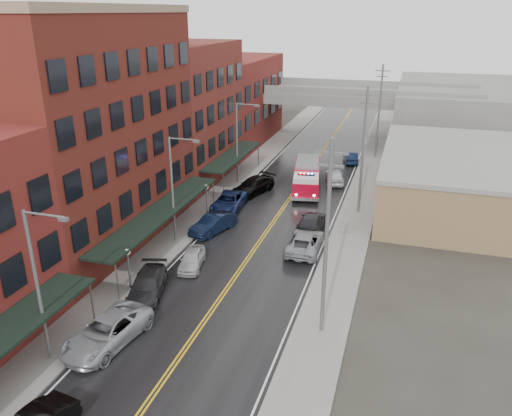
# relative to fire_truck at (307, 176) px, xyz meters

# --- Properties ---
(road) EXTENTS (11.00, 160.00, 0.02)m
(road) POSITION_rel_fire_truck_xyz_m (-1.15, -9.78, -1.65)
(road) COLOR black
(road) RESTS_ON ground
(sidewalk_left) EXTENTS (3.00, 160.00, 0.15)m
(sidewalk_left) POSITION_rel_fire_truck_xyz_m (-8.45, -9.78, -1.58)
(sidewalk_left) COLOR slate
(sidewalk_left) RESTS_ON ground
(sidewalk_right) EXTENTS (3.00, 160.00, 0.15)m
(sidewalk_right) POSITION_rel_fire_truck_xyz_m (6.15, -9.78, -1.58)
(sidewalk_right) COLOR slate
(sidewalk_right) RESTS_ON ground
(curb_left) EXTENTS (0.30, 160.00, 0.15)m
(curb_left) POSITION_rel_fire_truck_xyz_m (-6.80, -9.78, -1.58)
(curb_left) COLOR gray
(curb_left) RESTS_ON ground
(curb_right) EXTENTS (0.30, 160.00, 0.15)m
(curb_right) POSITION_rel_fire_truck_xyz_m (4.50, -9.78, -1.58)
(curb_right) COLOR gray
(curb_right) RESTS_ON ground
(brick_building_b) EXTENTS (9.00, 20.00, 18.00)m
(brick_building_b) POSITION_rel_fire_truck_xyz_m (-14.45, -16.78, 7.34)
(brick_building_b) COLOR maroon
(brick_building_b) RESTS_ON ground
(brick_building_c) EXTENTS (9.00, 15.00, 15.00)m
(brick_building_c) POSITION_rel_fire_truck_xyz_m (-14.45, 0.72, 5.84)
(brick_building_c) COLOR maroon
(brick_building_c) RESTS_ON ground
(brick_building_far) EXTENTS (9.00, 20.00, 12.00)m
(brick_building_far) POSITION_rel_fire_truck_xyz_m (-14.45, 18.22, 4.34)
(brick_building_far) COLOR maroon
(brick_building_far) RESTS_ON ground
(tan_building) EXTENTS (14.00, 22.00, 5.00)m
(tan_building) POSITION_rel_fire_truck_xyz_m (14.85, 0.22, 0.84)
(tan_building) COLOR olive
(tan_building) RESTS_ON ground
(right_far_block) EXTENTS (18.00, 30.00, 8.00)m
(right_far_block) POSITION_rel_fire_truck_xyz_m (16.85, 30.22, 2.34)
(right_far_block) COLOR slate
(right_far_block) RESTS_ON ground
(awning_1) EXTENTS (2.60, 18.00, 3.09)m
(awning_1) POSITION_rel_fire_truck_xyz_m (-8.64, -16.78, 1.33)
(awning_1) COLOR black
(awning_1) RESTS_ON ground
(awning_2) EXTENTS (2.60, 13.00, 3.09)m
(awning_2) POSITION_rel_fire_truck_xyz_m (-8.64, 0.72, 1.33)
(awning_2) COLOR black
(awning_2) RESTS_ON ground
(globe_lamp_1) EXTENTS (0.44, 0.44, 3.12)m
(globe_lamp_1) POSITION_rel_fire_truck_xyz_m (-7.55, -23.78, 0.66)
(globe_lamp_1) COLOR #59595B
(globe_lamp_1) RESTS_ON ground
(globe_lamp_2) EXTENTS (0.44, 0.44, 3.12)m
(globe_lamp_2) POSITION_rel_fire_truck_xyz_m (-7.55, -9.78, 0.66)
(globe_lamp_2) COLOR #59595B
(globe_lamp_2) RESTS_ON ground
(street_lamp_0) EXTENTS (2.64, 0.22, 9.00)m
(street_lamp_0) POSITION_rel_fire_truck_xyz_m (-7.70, -31.78, 3.53)
(street_lamp_0) COLOR #59595B
(street_lamp_0) RESTS_ON ground
(street_lamp_1) EXTENTS (2.64, 0.22, 9.00)m
(street_lamp_1) POSITION_rel_fire_truck_xyz_m (-7.70, -15.78, 3.53)
(street_lamp_1) COLOR #59595B
(street_lamp_1) RESTS_ON ground
(street_lamp_2) EXTENTS (2.64, 0.22, 9.00)m
(street_lamp_2) POSITION_rel_fire_truck_xyz_m (-7.70, 0.22, 3.53)
(street_lamp_2) COLOR #59595B
(street_lamp_2) RESTS_ON ground
(utility_pole_0) EXTENTS (1.80, 0.24, 12.00)m
(utility_pole_0) POSITION_rel_fire_truck_xyz_m (6.05, -24.78, 4.65)
(utility_pole_0) COLOR #59595B
(utility_pole_0) RESTS_ON ground
(utility_pole_1) EXTENTS (1.80, 0.24, 12.00)m
(utility_pole_1) POSITION_rel_fire_truck_xyz_m (6.05, -4.78, 4.65)
(utility_pole_1) COLOR #59595B
(utility_pole_1) RESTS_ON ground
(utility_pole_2) EXTENTS (1.80, 0.24, 12.00)m
(utility_pole_2) POSITION_rel_fire_truck_xyz_m (6.05, 15.22, 4.65)
(utility_pole_2) COLOR #59595B
(utility_pole_2) RESTS_ON ground
(overpass) EXTENTS (40.00, 10.00, 7.50)m
(overpass) POSITION_rel_fire_truck_xyz_m (-1.15, 22.22, 4.33)
(overpass) COLOR slate
(overpass) RESTS_ON ground
(fire_truck) EXTENTS (4.43, 8.69, 3.05)m
(fire_truck) POSITION_rel_fire_truck_xyz_m (0.00, 0.00, 0.00)
(fire_truck) COLOR #B3081F
(fire_truck) RESTS_ON ground
(parked_car_left_2) EXTENTS (3.60, 6.29, 1.65)m
(parked_car_left_2) POSITION_rel_fire_truck_xyz_m (-5.66, -29.58, -0.83)
(parked_car_left_2) COLOR #96999E
(parked_car_left_2) RESTS_ON ground
(parked_car_left_3) EXTENTS (3.52, 5.68, 1.54)m
(parked_car_left_3) POSITION_rel_fire_truck_xyz_m (-6.01, -24.16, -0.89)
(parked_car_left_3) COLOR black
(parked_car_left_3) RESTS_ON ground
(parked_car_left_4) EXTENTS (2.35, 4.19, 1.35)m
(parked_car_left_4) POSITION_rel_fire_truck_xyz_m (-4.80, -19.51, -0.98)
(parked_car_left_4) COLOR #B4B4B4
(parked_car_left_4) RESTS_ON ground
(parked_car_left_5) EXTENTS (3.15, 5.15, 1.60)m
(parked_car_left_5) POSITION_rel_fire_truck_xyz_m (-5.61, -13.05, -0.85)
(parked_car_left_5) COLOR black
(parked_car_left_5) RESTS_ON ground
(parked_car_left_6) EXTENTS (2.92, 5.80, 1.58)m
(parked_car_left_6) POSITION_rel_fire_truck_xyz_m (-6.15, -7.56, -0.87)
(parked_car_left_6) COLOR #132049
(parked_car_left_6) RESTS_ON ground
(parked_car_left_7) EXTENTS (4.07, 6.17, 1.66)m
(parked_car_left_7) POSITION_rel_fire_truck_xyz_m (-5.26, -2.47, -0.82)
(parked_car_left_7) COLOR black
(parked_car_left_7) RESTS_ON ground
(parked_car_right_0) EXTENTS (2.71, 5.65, 1.55)m
(parked_car_right_0) POSITION_rel_fire_truck_xyz_m (2.79, -14.23, -0.88)
(parked_car_right_0) COLOR gray
(parked_car_right_0) RESTS_ON ground
(parked_car_right_1) EXTENTS (2.14, 5.19, 1.50)m
(parked_car_right_1) POSITION_rel_fire_truck_xyz_m (2.55, -9.98, -0.90)
(parked_car_right_1) COLOR black
(parked_car_right_1) RESTS_ON ground
(parked_car_right_2) EXTENTS (2.90, 5.04, 1.61)m
(parked_car_right_2) POSITION_rel_fire_truck_xyz_m (2.49, 3.47, -0.85)
(parked_car_right_2) COLOR silver
(parked_car_right_2) RESTS_ON ground
(parked_car_right_3) EXTENTS (2.48, 4.64, 1.45)m
(parked_car_right_3) POSITION_rel_fire_truck_xyz_m (3.20, 12.13, -0.93)
(parked_car_right_3) COLOR black
(parked_car_right_3) RESTS_ON ground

